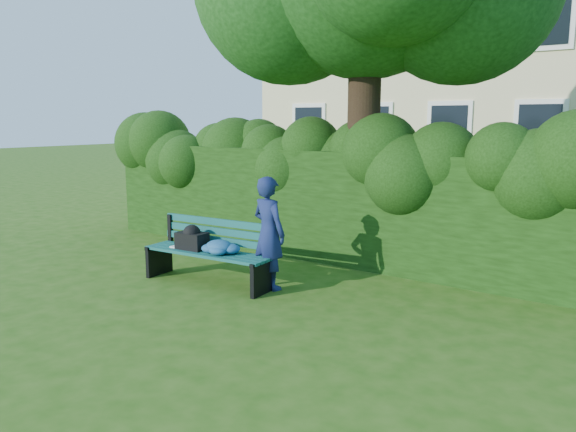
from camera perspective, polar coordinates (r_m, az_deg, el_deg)
The scene contains 5 objects.
ground at distance 7.69m, azimuth -2.67°, elevation -7.62°, with size 80.00×80.00×0.00m, color #24500F.
apartment_building at distance 20.55m, azimuth 24.06°, elevation 19.40°, with size 16.00×8.08×12.00m.
hedge at distance 9.26m, azimuth 5.86°, elevation 1.07°, with size 10.00×1.00×1.80m.
park_bench at distance 8.00m, azimuth -8.02°, elevation -3.27°, with size 2.00×0.72×0.89m.
man_reading at distance 7.63m, azimuth -1.96°, elevation -1.74°, with size 0.56×0.37×1.55m, color #16214F.
Camera 1 is at (4.61, -5.70, 2.31)m, focal length 35.00 mm.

